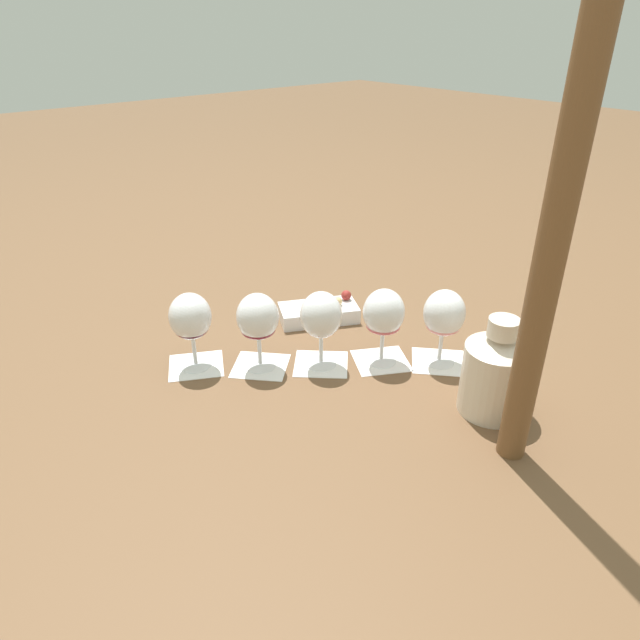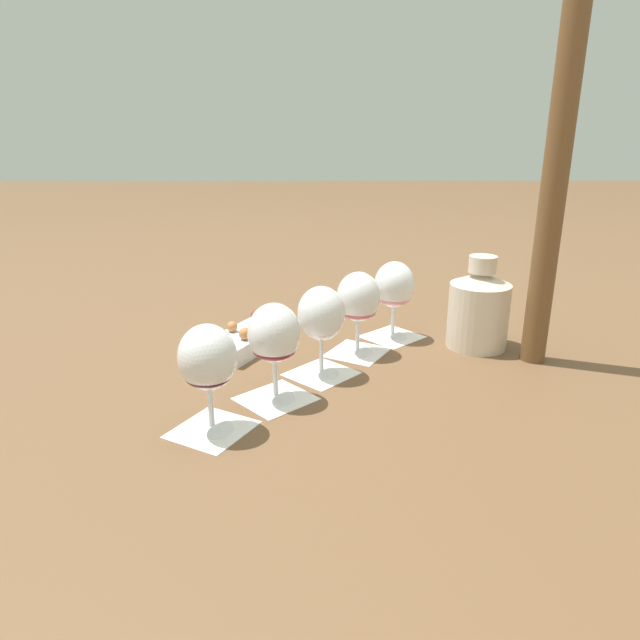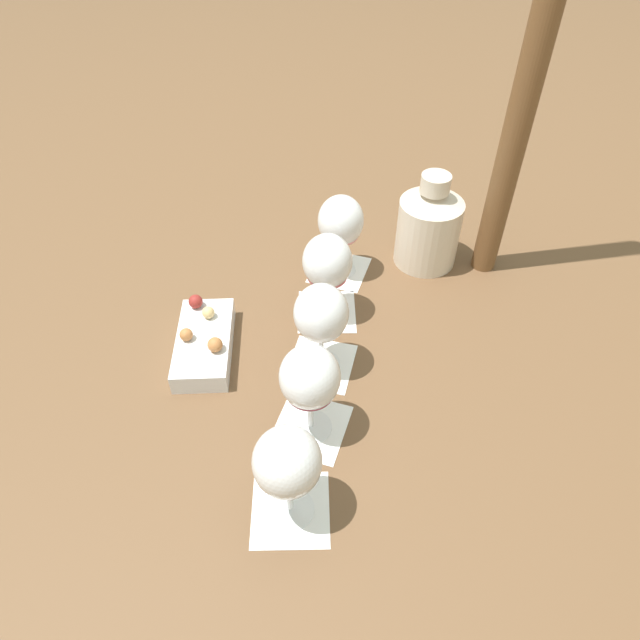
{
  "view_description": "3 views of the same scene",
  "coord_description": "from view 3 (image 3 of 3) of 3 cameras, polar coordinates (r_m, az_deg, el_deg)",
  "views": [
    {
      "loc": [
        -0.75,
        0.64,
        0.64
      ],
      "look_at": [
        0.0,
        0.0,
        0.1
      ],
      "focal_mm": 32.0,
      "sensor_mm": 36.0,
      "label": 1
    },
    {
      "loc": [
        0.01,
        0.94,
        0.42
      ],
      "look_at": [
        0.0,
        0.0,
        0.1
      ],
      "focal_mm": 32.0,
      "sensor_mm": 36.0,
      "label": 2
    },
    {
      "loc": [
        0.31,
        0.53,
        0.7
      ],
      "look_at": [
        0.0,
        0.0,
        0.1
      ],
      "focal_mm": 32.0,
      "sensor_mm": 36.0,
      "label": 3
    }
  ],
  "objects": [
    {
      "name": "wine_glass_0",
      "position": [
        1.04,
        2.08,
        9.56
      ],
      "size": [
        0.08,
        0.08,
        0.16
      ],
      "color": "white",
      "rests_on": "tasting_card_0"
    },
    {
      "name": "tasting_card_2",
      "position": [
        0.93,
        0.18,
        -4.38
      ],
      "size": [
        0.15,
        0.15,
        0.0
      ],
      "color": "white",
      "rests_on": "ground_plane"
    },
    {
      "name": "tasting_card_0",
      "position": [
        1.1,
        1.94,
        5.03
      ],
      "size": [
        0.15,
        0.15,
        0.0
      ],
      "color": "white",
      "rests_on": "ground_plane"
    },
    {
      "name": "ground_plane",
      "position": [
        0.93,
        0.1,
        -4.46
      ],
      "size": [
        8.0,
        8.0,
        0.0
      ],
      "primitive_type": "plane",
      "color": "brown"
    },
    {
      "name": "snack_dish",
      "position": [
        0.96,
        -11.5,
        -2.18
      ],
      "size": [
        0.16,
        0.2,
        0.06
      ],
      "color": "silver",
      "rests_on": "ground_plane"
    },
    {
      "name": "wine_glass_1",
      "position": [
        0.95,
        0.73,
        5.56
      ],
      "size": [
        0.08,
        0.08,
        0.16
      ],
      "color": "white",
      "rests_on": "tasting_card_1"
    },
    {
      "name": "tasting_card_1",
      "position": [
        1.02,
        0.68,
        0.87
      ],
      "size": [
        0.14,
        0.14,
        0.0
      ],
      "color": "white",
      "rests_on": "ground_plane"
    },
    {
      "name": "tasting_card_3",
      "position": [
        0.85,
        -0.94,
        -10.64
      ],
      "size": [
        0.15,
        0.15,
        0.0
      ],
      "color": "white",
      "rests_on": "ground_plane"
    },
    {
      "name": "wine_glass_3",
      "position": [
        0.77,
        -1.03,
        -6.09
      ],
      "size": [
        0.08,
        0.08,
        0.16
      ],
      "color": "white",
      "rests_on": "tasting_card_3"
    },
    {
      "name": "umbrella_pole",
      "position": [
        0.96,
        21.52,
        26.07
      ],
      "size": [
        0.04,
        0.04,
        0.88
      ],
      "color": "brown",
      "rests_on": "ground_plane"
    },
    {
      "name": "wine_glass_2",
      "position": [
        0.85,
        0.19,
        0.33
      ],
      "size": [
        0.08,
        0.08,
        0.16
      ],
      "color": "white",
      "rests_on": "tasting_card_2"
    },
    {
      "name": "tasting_card_4",
      "position": [
        0.79,
        -2.96,
        -18.36
      ],
      "size": [
        0.14,
        0.14,
        0.0
      ],
      "color": "white",
      "rests_on": "ground_plane"
    },
    {
      "name": "wine_glass_4",
      "position": [
        0.69,
        -3.28,
        -14.33
      ],
      "size": [
        0.08,
        0.08,
        0.16
      ],
      "color": "white",
      "rests_on": "tasting_card_4"
    },
    {
      "name": "ceramic_vase",
      "position": [
        1.1,
        10.83,
        9.26
      ],
      "size": [
        0.12,
        0.12,
        0.19
      ],
      "color": "beige",
      "rests_on": "ground_plane"
    }
  ]
}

